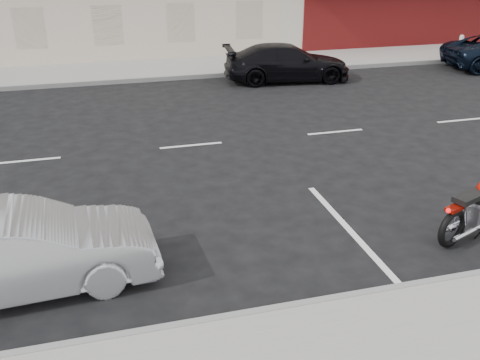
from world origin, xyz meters
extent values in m
plane|color=black|center=(0.00, 0.00, 0.00)|extent=(120.00, 120.00, 0.00)
cube|color=gray|center=(-5.00, 8.70, 0.07)|extent=(80.00, 3.40, 0.15)
cube|color=gray|center=(-5.00, -7.00, 0.08)|extent=(80.00, 0.12, 0.16)
cube|color=gray|center=(-5.00, 7.00, 0.08)|extent=(80.00, 0.12, 0.16)
cylinder|color=beige|center=(12.00, 8.50, 0.45)|extent=(0.20, 0.20, 0.60)
sphere|color=beige|center=(12.00, 8.50, 0.77)|extent=(0.20, 0.20, 0.20)
torus|color=black|center=(2.15, -5.72, 0.34)|extent=(0.70, 0.36, 0.71)
imported|color=#B6B9BF|center=(-5.50, -5.40, 0.65)|extent=(4.05, 1.64, 1.31)
imported|color=black|center=(2.66, 5.83, 0.67)|extent=(4.80, 2.38, 1.34)
camera|label=1|loc=(-4.13, -12.70, 4.83)|focal=40.00mm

